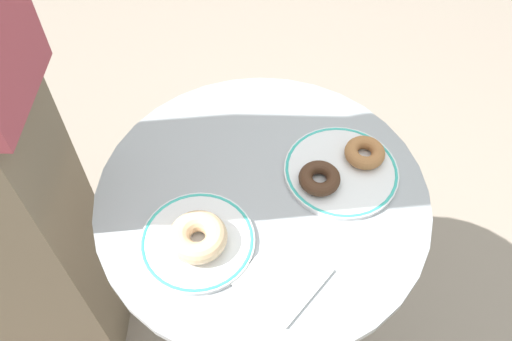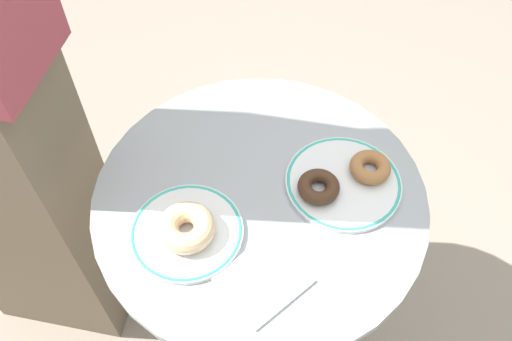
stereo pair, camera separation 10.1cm
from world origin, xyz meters
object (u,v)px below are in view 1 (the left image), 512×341
at_px(cafe_table, 261,246).
at_px(donut_chocolate, 319,178).
at_px(plate_right, 341,171).
at_px(paper_napkin, 283,277).
at_px(donut_glazed, 198,237).
at_px(donut_cinnamon, 365,153).
at_px(plate_left, 198,241).

xyz_separation_m(cafe_table, donut_chocolate, (0.10, -0.05, 0.23)).
distance_m(cafe_table, plate_right, 0.27).
xyz_separation_m(donut_chocolate, paper_napkin, (-0.17, -0.12, -0.02)).
bearing_deg(plate_right, donut_chocolate, 179.89).
distance_m(donut_glazed, donut_cinnamon, 0.37).
distance_m(plate_left, paper_napkin, 0.17).
bearing_deg(paper_napkin, donut_glazed, 122.20).
relative_size(donut_glazed, donut_chocolate, 1.30).
xyz_separation_m(donut_glazed, donut_chocolate, (0.26, -0.02, -0.01)).
bearing_deg(donut_cinnamon, donut_glazed, 177.07).
bearing_deg(plate_left, donut_glazed, -99.44).
relative_size(cafe_table, plate_right, 3.08).
bearing_deg(donut_chocolate, paper_napkin, -145.51).
distance_m(plate_left, donut_cinnamon, 0.37).
height_order(plate_right, donut_glazed, donut_glazed).
xyz_separation_m(plate_right, paper_napkin, (-0.23, -0.12, -0.00)).
distance_m(cafe_table, donut_glazed, 0.29).
distance_m(cafe_table, donut_chocolate, 0.26).
bearing_deg(donut_glazed, donut_cinnamon, -2.93).
bearing_deg(plate_left, plate_right, -4.45).
xyz_separation_m(plate_right, donut_glazed, (-0.32, 0.02, 0.03)).
bearing_deg(plate_left, cafe_table, 8.27).
distance_m(plate_right, donut_chocolate, 0.06).
xyz_separation_m(plate_left, donut_glazed, (-0.00, -0.01, 0.03)).
xyz_separation_m(plate_left, plate_right, (0.32, -0.02, 0.00)).
bearing_deg(paper_napkin, cafe_table, 66.43).
bearing_deg(plate_right, plate_left, 175.55).
height_order(donut_glazed, paper_napkin, donut_glazed).
bearing_deg(cafe_table, paper_napkin, -113.57).
xyz_separation_m(donut_cinnamon, paper_napkin, (-0.29, -0.12, -0.02)).
height_order(plate_left, donut_glazed, donut_glazed).
distance_m(donut_glazed, paper_napkin, 0.16).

